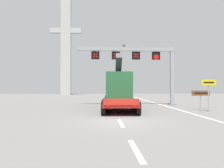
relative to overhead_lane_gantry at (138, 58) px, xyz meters
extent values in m
plane|color=slate|center=(-3.34, -11.89, -5.74)|extent=(112.00, 112.00, 0.00)
cube|color=silver|center=(-3.40, -17.89, -5.73)|extent=(0.20, 2.60, 0.01)
cube|color=silver|center=(-3.40, -12.59, -5.73)|extent=(0.20, 2.60, 0.01)
cube|color=silver|center=(-3.40, -7.28, -5.73)|extent=(0.20, 2.60, 0.01)
cube|color=silver|center=(-3.40, -1.97, -5.73)|extent=(0.20, 2.60, 0.01)
cube|color=silver|center=(-3.40, 3.34, -5.73)|extent=(0.20, 2.60, 0.01)
cube|color=silver|center=(-3.40, 8.65, -5.73)|extent=(0.20, 2.60, 0.01)
cube|color=silver|center=(-3.40, 13.96, -5.73)|extent=(0.20, 2.60, 0.01)
cube|color=silver|center=(-3.40, 19.26, -5.73)|extent=(0.20, 2.60, 0.01)
cube|color=silver|center=(2.86, 0.11, -5.73)|extent=(0.20, 63.00, 0.01)
cube|color=#9EA0A5|center=(4.17, 0.00, -2.19)|extent=(0.40, 0.40, 7.09)
cube|color=slate|center=(4.17, 0.00, -5.70)|extent=(0.90, 0.90, 0.08)
cube|color=#9EA0A5|center=(-1.55, 0.00, 1.10)|extent=(11.83, 0.44, 0.44)
cube|color=#4C4C51|center=(-1.80, 0.00, 1.50)|extent=(0.28, 0.40, 0.28)
cube|color=black|center=(2.18, 0.00, 0.31)|extent=(0.98, 0.24, 0.94)
cube|color=#9EA0A5|center=(2.18, 0.00, 0.83)|extent=(0.08, 0.08, 0.16)
cone|color=red|center=(2.18, -0.13, 0.14)|extent=(0.63, 0.02, 0.63)
cube|color=black|center=(-0.31, 0.00, 0.31)|extent=(0.98, 0.24, 0.94)
cube|color=#9EA0A5|center=(-0.31, 0.00, 0.83)|extent=(0.08, 0.08, 0.16)
cube|color=red|center=(-0.31, -0.13, 0.31)|extent=(0.60, 0.02, 0.60)
cube|color=red|center=(-0.31, -0.13, 0.31)|extent=(0.60, 0.02, 0.60)
cube|color=black|center=(-2.79, 0.00, 0.31)|extent=(0.98, 0.24, 0.94)
cube|color=#9EA0A5|center=(-2.79, 0.00, 0.83)|extent=(0.08, 0.08, 0.16)
cube|color=red|center=(-2.79, -0.13, 0.31)|extent=(0.60, 0.02, 0.60)
cube|color=red|center=(-2.79, -0.13, 0.31)|extent=(0.60, 0.02, 0.60)
cube|color=black|center=(-5.27, 0.00, 0.31)|extent=(0.98, 0.24, 0.94)
cube|color=#9EA0A5|center=(-5.27, 0.00, 0.83)|extent=(0.08, 0.08, 0.16)
cube|color=red|center=(-5.27, -0.13, 0.31)|extent=(0.60, 0.02, 0.60)
cube|color=red|center=(-5.27, -0.13, 0.31)|extent=(0.60, 0.02, 0.60)
cube|color=red|center=(-2.88, -4.63, -5.01)|extent=(3.24, 10.51, 0.24)
cube|color=red|center=(-3.10, -9.90, -4.64)|extent=(2.66, 0.19, 0.44)
cylinder|color=black|center=(-4.42, -9.07, -5.19)|extent=(0.37, 1.11, 1.10)
cylinder|color=black|center=(-1.72, -9.18, -5.19)|extent=(0.37, 1.11, 1.10)
cylinder|color=black|center=(-4.37, -8.02, -5.19)|extent=(0.37, 1.11, 1.10)
cylinder|color=black|center=(-1.68, -8.13, -5.19)|extent=(0.37, 1.11, 1.10)
cylinder|color=black|center=(-4.33, -6.97, -5.19)|extent=(0.37, 1.11, 1.10)
cylinder|color=black|center=(-1.63, -7.08, -5.19)|extent=(0.37, 1.11, 1.10)
cylinder|color=black|center=(-4.28, -5.92, -5.19)|extent=(0.37, 1.11, 1.10)
cylinder|color=black|center=(-1.59, -6.04, -5.19)|extent=(0.37, 1.11, 1.10)
cylinder|color=black|center=(-4.24, -4.87, -5.19)|extent=(0.37, 1.11, 1.10)
cylinder|color=black|center=(-1.54, -4.99, -5.19)|extent=(0.37, 1.11, 1.10)
cube|color=orange|center=(-2.57, 2.46, -3.64)|extent=(2.71, 3.31, 3.10)
cube|color=black|center=(-2.57, 2.46, -2.94)|extent=(2.74, 3.33, 0.60)
cylinder|color=black|center=(-3.82, 3.40, -5.19)|extent=(0.39, 1.11, 1.10)
cylinder|color=black|center=(-1.25, 3.29, -5.19)|extent=(0.39, 1.11, 1.10)
cylinder|color=black|center=(-3.91, 1.40, -5.19)|extent=(0.39, 1.11, 1.10)
cylinder|color=black|center=(-1.33, 1.29, -5.19)|extent=(0.39, 1.11, 1.10)
cube|color=#236638|center=(-2.86, -4.23, -3.54)|extent=(2.62, 5.82, 2.70)
cube|color=#2D2D33|center=(-2.90, -5.09, -1.59)|extent=(0.69, 2.96, 2.29)
cube|color=red|center=(-4.08, -9.90, -4.94)|extent=(0.20, 0.07, 0.12)
cube|color=red|center=(-2.13, -9.99, -4.94)|extent=(0.20, 0.07, 0.12)
cylinder|color=#9EA0A5|center=(4.92, -7.19, -4.31)|extent=(0.10, 0.10, 2.85)
cube|color=yellow|center=(4.92, -7.25, -3.14)|extent=(1.31, 0.06, 0.52)
cube|color=black|center=(4.92, -7.29, -3.14)|extent=(0.95, 0.01, 0.12)
cylinder|color=#9EA0A5|center=(5.12, -5.33, -4.81)|extent=(0.10, 0.10, 1.85)
cube|color=brown|center=(5.12, -5.39, -4.14)|extent=(1.81, 0.06, 0.50)
cube|color=black|center=(5.12, -5.42, -4.14)|extent=(1.30, 0.01, 0.12)
cube|color=#B7B7B2|center=(-14.82, 35.64, 9.36)|extent=(2.80, 2.00, 30.19)
cube|color=#B7B7B2|center=(-14.82, 35.64, 12.98)|extent=(9.00, 1.60, 1.40)
camera|label=1|loc=(-4.59, -24.89, -3.58)|focal=32.96mm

